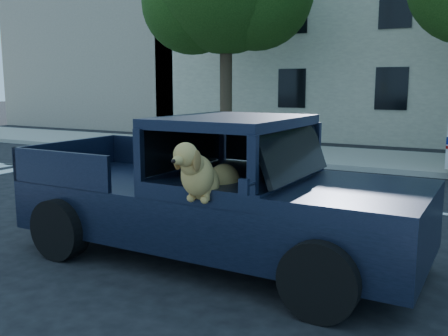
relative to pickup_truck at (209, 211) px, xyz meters
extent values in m
plane|color=black|center=(-1.34, 0.66, -0.65)|extent=(120.00, 120.00, 0.00)
cube|color=gray|center=(-1.34, 9.86, -0.58)|extent=(60.00, 4.00, 0.15)
cylinder|color=#332619|center=(-5.34, 10.26, 1.55)|extent=(0.44, 0.44, 4.40)
sphere|color=black|center=(-6.54, 9.96, 4.55)|extent=(3.60, 3.60, 3.60)
cube|color=tan|center=(-16.34, 17.16, 3.35)|extent=(12.00, 6.00, 8.00)
cube|color=black|center=(0.09, 0.02, 0.00)|extent=(5.40, 2.13, 0.68)
cube|color=black|center=(2.00, 0.00, 0.43)|extent=(1.58, 2.09, 0.17)
cube|color=black|center=(0.35, 0.02, 1.21)|extent=(1.63, 2.00, 0.12)
cube|color=black|center=(1.18, 0.01, 0.85)|extent=(0.28, 1.78, 0.59)
cube|color=black|center=(0.55, -0.45, 0.20)|extent=(0.58, 0.58, 0.39)
cube|color=black|center=(1.16, -1.28, 0.67)|extent=(0.10, 0.05, 0.17)
camera|label=1|loc=(3.31, -5.60, 1.66)|focal=40.00mm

